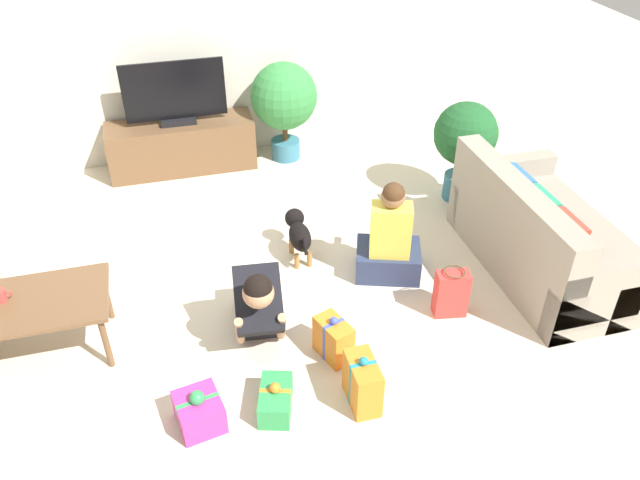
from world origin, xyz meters
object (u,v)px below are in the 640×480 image
at_px(coffee_table, 39,306).
at_px(gift_box_c, 334,339).
at_px(dog, 298,232).
at_px(tv, 175,96).
at_px(gift_box_d, 199,411).
at_px(tv_console, 182,146).
at_px(potted_plant_corner_right, 465,139).
at_px(gift_bag_a, 451,293).
at_px(mug, 0,295).
at_px(sofa_right, 542,238).
at_px(gift_box_b, 276,400).
at_px(person_sitting, 389,243).
at_px(gift_box_a, 363,383).
at_px(person_kneeling, 258,302).
at_px(potted_plant_back_right, 284,99).

relative_size(coffee_table, gift_box_c, 2.59).
bearing_deg(dog, tv, -64.94).
bearing_deg(gift_box_d, tv_console, 86.45).
bearing_deg(dog, potted_plant_corner_right, -161.88).
xyz_separation_m(gift_bag_a, mug, (-3.13, 0.43, 0.32)).
distance_m(sofa_right, gift_box_b, 2.59).
height_order(person_sitting, gift_box_a, person_sitting).
relative_size(sofa_right, gift_bag_a, 4.29).
bearing_deg(person_kneeling, dog, 67.16).
xyz_separation_m(potted_plant_corner_right, gift_box_b, (-2.28, -2.11, -0.54)).
relative_size(sofa_right, person_kneeling, 2.20).
bearing_deg(coffee_table, gift_box_b, -33.26).
xyz_separation_m(gift_box_b, gift_box_d, (-0.48, 0.02, 0.02)).
bearing_deg(dog, tv_console, -64.94).
height_order(person_sitting, gift_box_b, person_sitting).
xyz_separation_m(gift_box_d, mug, (-1.17, 0.98, 0.41)).
distance_m(gift_box_b, mug, 1.98).
bearing_deg(person_sitting, gift_box_b, 63.39).
xyz_separation_m(gift_box_b, gift_bag_a, (1.47, 0.56, 0.10)).
relative_size(person_sitting, gift_box_a, 2.21).
bearing_deg(dog, coffee_table, 19.64).
bearing_deg(dog, gift_box_d, 58.32).
relative_size(sofa_right, coffee_table, 1.88).
bearing_deg(person_kneeling, gift_box_c, -27.18).
relative_size(potted_plant_corner_right, person_sitting, 1.12).
relative_size(tv, gift_box_a, 2.52).
bearing_deg(tv_console, gift_box_a, -76.75).
xyz_separation_m(potted_plant_back_right, gift_box_b, (-0.83, -3.38, -0.59)).
bearing_deg(person_kneeling, person_sitting, 28.53).
height_order(tv_console, mug, mug).
distance_m(sofa_right, gift_box_a, 2.11).
height_order(tv_console, potted_plant_corner_right, potted_plant_corner_right).
bearing_deg(gift_box_b, potted_plant_back_right, 76.23).
xyz_separation_m(person_sitting, dog, (-0.65, 0.44, -0.07)).
distance_m(sofa_right, dog, 2.01).
distance_m(tv, person_sitting, 2.75).
bearing_deg(potted_plant_corner_right, potted_plant_back_right, 138.81).
bearing_deg(potted_plant_corner_right, gift_bag_a, -117.44).
relative_size(tv, gift_box_b, 2.63).
height_order(gift_bag_a, mug, mug).
bearing_deg(person_sitting, tv_console, -38.07).
distance_m(gift_box_a, gift_box_b, 0.57).
distance_m(sofa_right, tv, 3.73).
relative_size(sofa_right, person_sitting, 1.97).
bearing_deg(gift_box_a, potted_plant_corner_right, 51.87).
distance_m(potted_plant_corner_right, potted_plant_back_right, 1.93).
height_order(gift_box_b, gift_box_c, gift_box_c).
distance_m(dog, gift_box_a, 1.67).
xyz_separation_m(potted_plant_corner_right, gift_box_a, (-1.72, -2.19, -0.46)).
distance_m(sofa_right, gift_box_c, 2.00).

